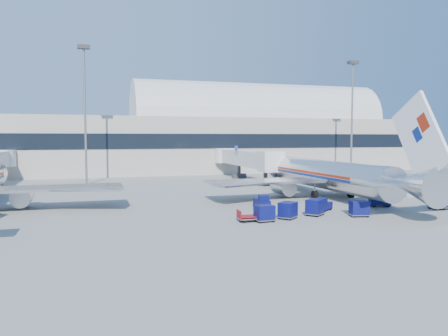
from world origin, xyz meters
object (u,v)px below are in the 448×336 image
object	(u,v)px
mast_west	(85,94)
barrier_near	(394,194)
airliner_main	(329,175)
barrier_mid	(415,193)
jetbridge_near	(243,158)
cart_train_b	(288,210)
cart_solo_far	(439,201)
tug_left	(262,202)
mast_east	(352,101)
cart_open_red	(249,217)
cart_train_a	(315,207)
tug_right	(379,201)
barrier_far	(435,192)
cart_train_c	(264,213)
cart_solo_near	(359,208)
tug_lead	(323,205)

from	to	relation	value
mast_west	barrier_near	world-z (taller)	mast_west
airliner_main	barrier_mid	size ratio (longest dim) A/B	12.42
jetbridge_near	cart_train_b	size ratio (longest dim) A/B	12.07
cart_solo_far	tug_left	bearing A→B (deg)	167.04
airliner_main	mast_east	size ratio (longest dim) A/B	1.65
mast_east	cart_solo_far	bearing A→B (deg)	-109.89
barrier_near	cart_open_red	distance (m)	25.42
airliner_main	cart_train_a	world-z (taller)	airliner_main
tug_left	cart_train_b	world-z (taller)	cart_train_b
tug_right	airliner_main	bearing A→B (deg)	120.41
barrier_far	cart_train_b	bearing A→B (deg)	-160.07
cart_train_b	barrier_near	bearing A→B (deg)	-13.77
mast_west	cart_train_c	distance (m)	43.62
airliner_main	tug_right	distance (m)	8.65
mast_west	barrier_mid	distance (m)	51.92
barrier_mid	tug_left	size ratio (longest dim) A/B	1.28
airliner_main	mast_east	bearing A→B (deg)	51.89
mast_west	mast_east	bearing A→B (deg)	0.00
jetbridge_near	tug_left	size ratio (longest dim) A/B	11.75
barrier_mid	cart_train_c	xyz separation A→B (m)	(-25.49, -10.17, 0.37)
jetbridge_near	cart_solo_near	distance (m)	39.41
barrier_far	mast_west	bearing A→B (deg)	147.88
jetbridge_near	mast_east	xyz separation A→B (m)	(22.40, -0.81, 10.86)
cart_train_c	jetbridge_near	bearing A→B (deg)	67.81
barrier_mid	tug_left	bearing A→B (deg)	-172.28
barrier_near	barrier_far	world-z (taller)	same
mast_west	cart_solo_near	size ratio (longest dim) A/B	11.07
barrier_mid	cart_train_a	size ratio (longest dim) A/B	1.29
barrier_mid	barrier_far	bearing A→B (deg)	0.00
jetbridge_near	cart_solo_far	distance (m)	39.10
cart_train_a	cart_solo_near	world-z (taller)	cart_train_a
barrier_mid	cart_solo_far	xyz separation A→B (m)	(-4.74, -9.14, 0.47)
cart_train_c	cart_open_red	xyz separation A→B (m)	(-1.31, 0.48, -0.43)
barrier_near	cart_solo_far	size ratio (longest dim) A/B	1.44
barrier_near	cart_solo_near	bearing A→B (deg)	-139.72
cart_train_a	cart_train_b	bearing A→B (deg)	155.48
mast_west	tug_lead	size ratio (longest dim) A/B	9.41
barrier_far	cart_train_c	xyz separation A→B (m)	(-28.79, -10.17, 0.37)
jetbridge_near	tug_lead	bearing A→B (deg)	-95.71
mast_east	cart_train_b	size ratio (longest dim) A/B	9.92
barrier_far	cart_train_b	world-z (taller)	cart_train_b
jetbridge_near	tug_left	distance (m)	33.35
mast_east	barrier_near	world-z (taller)	mast_east
tug_left	cart_open_red	bearing A→B (deg)	147.85
tug_lead	cart_train_c	distance (m)	9.11
jetbridge_near	cart_train_c	bearing A→B (deg)	-106.82
barrier_mid	tug_right	world-z (taller)	tug_right
mast_west	mast_east	xyz separation A→B (m)	(50.00, 0.00, 0.00)
tug_lead	airliner_main	bearing A→B (deg)	21.01
tug_right	barrier_near	bearing A→B (deg)	61.45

